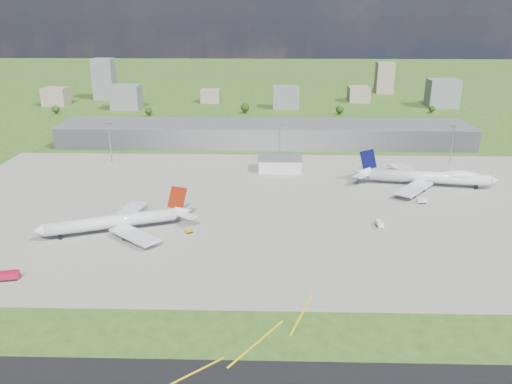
{
  "coord_description": "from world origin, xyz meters",
  "views": [
    {
      "loc": [
        3.05,
        -197.03,
        94.35
      ],
      "look_at": [
        -3.07,
        35.62,
        9.0
      ],
      "focal_mm": 35.0,
      "sensor_mm": 36.0,
      "label": 1
    }
  ],
  "objects_px": {
    "fire_truck": "(9,276)",
    "tug_yellow": "(189,231)",
    "airliner_red_twin": "(118,221)",
    "van_white_far": "(422,201)",
    "van_white_near": "(379,224)",
    "airliner_blue_quad": "(428,177)"
  },
  "relations": [
    {
      "from": "airliner_blue_quad",
      "to": "fire_truck",
      "type": "bearing_deg",
      "value": -141.06
    },
    {
      "from": "airliner_blue_quad",
      "to": "van_white_far",
      "type": "xyz_separation_m",
      "value": [
        -10.67,
        -26.36,
        -4.36
      ]
    },
    {
      "from": "tug_yellow",
      "to": "fire_truck",
      "type": "bearing_deg",
      "value": 179.91
    },
    {
      "from": "airliner_red_twin",
      "to": "tug_yellow",
      "type": "distance_m",
      "value": 32.08
    },
    {
      "from": "airliner_blue_quad",
      "to": "fire_truck",
      "type": "distance_m",
      "value": 215.57
    },
    {
      "from": "tug_yellow",
      "to": "van_white_far",
      "type": "bearing_deg",
      "value": -16.52
    },
    {
      "from": "tug_yellow",
      "to": "airliner_blue_quad",
      "type": "bearing_deg",
      "value": -7.82
    },
    {
      "from": "tug_yellow",
      "to": "van_white_near",
      "type": "relative_size",
      "value": 0.67
    },
    {
      "from": "van_white_far",
      "to": "van_white_near",
      "type": "bearing_deg",
      "value": -143.71
    },
    {
      "from": "airliner_blue_quad",
      "to": "van_white_near",
      "type": "relative_size",
      "value": 13.61
    },
    {
      "from": "airliner_red_twin",
      "to": "fire_truck",
      "type": "relative_size",
      "value": 8.41
    },
    {
      "from": "van_white_near",
      "to": "tug_yellow",
      "type": "bearing_deg",
      "value": 90.81
    },
    {
      "from": "fire_truck",
      "to": "airliner_red_twin",
      "type": "bearing_deg",
      "value": 43.93
    },
    {
      "from": "van_white_far",
      "to": "tug_yellow",
      "type": "bearing_deg",
      "value": -171.86
    },
    {
      "from": "fire_truck",
      "to": "van_white_near",
      "type": "height_order",
      "value": "fire_truck"
    },
    {
      "from": "van_white_near",
      "to": "van_white_far",
      "type": "bearing_deg",
      "value": -48.14
    },
    {
      "from": "tug_yellow",
      "to": "van_white_near",
      "type": "bearing_deg",
      "value": -29.41
    },
    {
      "from": "airliner_red_twin",
      "to": "van_white_far",
      "type": "height_order",
      "value": "airliner_red_twin"
    },
    {
      "from": "airliner_blue_quad",
      "to": "fire_truck",
      "type": "relative_size",
      "value": 9.84
    },
    {
      "from": "fire_truck",
      "to": "tug_yellow",
      "type": "relative_size",
      "value": 2.05
    },
    {
      "from": "van_white_far",
      "to": "airliner_red_twin",
      "type": "bearing_deg",
      "value": -175.97
    },
    {
      "from": "airliner_blue_quad",
      "to": "van_white_far",
      "type": "relative_size",
      "value": 14.28
    }
  ]
}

